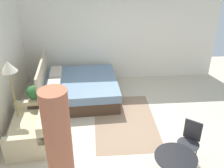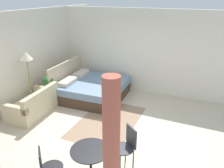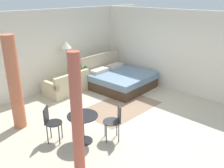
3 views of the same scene
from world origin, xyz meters
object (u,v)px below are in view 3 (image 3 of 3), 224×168
bed (120,79)px  couch (67,86)px  cafe_chair_near_window (115,119)px  cafe_chair_near_couch (50,121)px  balcony_table (83,123)px  potted_plant (83,69)px  nightstand (85,80)px  floor_lamp (67,48)px  vase (87,72)px

bed → couch: bearing=150.7°
cafe_chair_near_window → cafe_chair_near_couch: (-1.09, 1.02, -0.01)m
bed → balcony_table: size_ratio=2.97×
couch → potted_plant: (0.75, 0.04, 0.44)m
couch → cafe_chair_near_couch: cafe_chair_near_couch is taller
cafe_chair_near_window → nightstand: bearing=61.1°
cafe_chair_near_couch → potted_plant: bearing=38.1°
potted_plant → cafe_chair_near_window: 3.61m
balcony_table → cafe_chair_near_couch: (-0.50, 0.55, 0.05)m
floor_lamp → cafe_chair_near_window: 3.85m
cafe_chair_near_couch → couch: bearing=46.6°
nightstand → cafe_chair_near_couch: (-2.87, -2.20, 0.30)m
potted_plant → floor_lamp: size_ratio=0.26×
nightstand → vase: bearing=-9.8°
bed → couch: 1.92m
potted_plant → balcony_table: size_ratio=0.63×
potted_plant → floor_lamp: (-0.42, 0.32, 0.78)m
couch → floor_lamp: (0.33, 0.36, 1.22)m
couch → balcony_table: (-1.52, -2.69, 0.22)m
bed → vase: size_ratio=12.13×
vase → cafe_chair_near_window: (-1.90, -3.20, -0.00)m
nightstand → vase: vase is taller
floor_lamp → bed: bearing=-43.9°
balcony_table → cafe_chair_near_window: (0.59, -0.47, 0.06)m
potted_plant → vase: 0.27m
couch → balcony_table: size_ratio=2.14×
couch → balcony_table: bearing=-119.5°
couch → balcony_table: 3.09m
vase → balcony_table: size_ratio=0.24×
bed → balcony_table: 3.65m
vase → cafe_chair_near_couch: cafe_chair_near_couch is taller
bed → nightstand: bearing=129.6°
bed → cafe_chair_near_couch: bed is taller
bed → floor_lamp: floor_lamp is taller
vase → cafe_chair_near_window: bearing=-120.7°
vase → balcony_table: bearing=-132.4°
nightstand → vase: 0.34m
floor_lamp → vase: bearing=-26.3°
couch → vase: (0.97, 0.04, 0.29)m
vase → floor_lamp: 1.18m
floor_lamp → cafe_chair_near_window: floor_lamp is taller
bed → floor_lamp: 2.21m
floor_lamp → nightstand: bearing=-29.6°
couch → cafe_chair_near_window: cafe_chair_near_window is taller
balcony_table → cafe_chair_near_window: size_ratio=0.79×
cafe_chair_near_window → potted_plant: bearing=62.3°
bed → vase: bed is taller
nightstand → balcony_table: bearing=-130.8°
bed → couch: bed is taller
balcony_table → vase: bearing=47.6°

